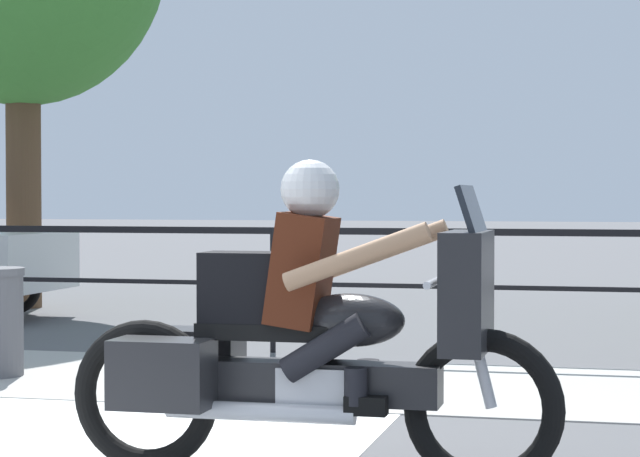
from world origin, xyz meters
name	(u,v)px	position (x,y,z in m)	size (l,w,h in m)	color
sidewalk_band	(214,378)	(0.00, 3.40, 0.01)	(44.00, 2.40, 0.01)	#A8A59E
fence_railing	(273,254)	(0.00, 5.05, 0.88)	(36.00, 0.05, 1.11)	black
motorcycle	(307,338)	(1.50, 0.32, 0.70)	(2.48, 0.76, 1.57)	black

